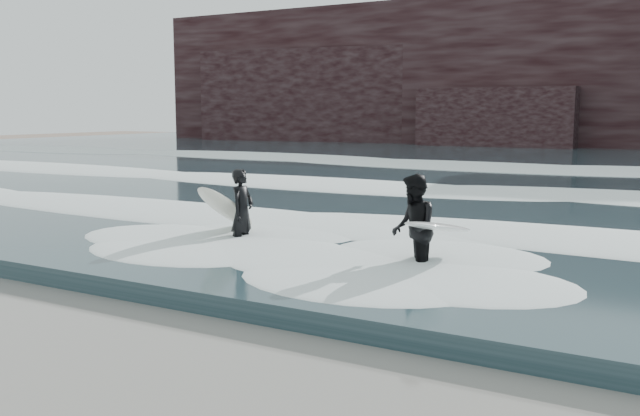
{
  "coord_description": "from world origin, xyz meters",
  "views": [
    {
      "loc": [
        5.25,
        -3.91,
        2.63
      ],
      "look_at": [
        -0.67,
        6.26,
        1.0
      ],
      "focal_mm": 40.0,
      "sensor_mm": 36.0,
      "label": 1
    }
  ],
  "objects": [
    {
      "name": "surfer_right",
      "position": [
        1.17,
        6.03,
        0.84
      ],
      "size": [
        1.22,
        2.17,
        1.67
      ],
      "color": "black",
      "rests_on": "ground"
    },
    {
      "name": "surfer_left",
      "position": [
        -2.58,
        6.51,
        0.79
      ],
      "size": [
        1.15,
        2.17,
        1.56
      ],
      "color": "black",
      "rests_on": "ground"
    },
    {
      "name": "sea",
      "position": [
        0.0,
        29.0,
        0.15
      ],
      "size": [
        90.0,
        52.0,
        0.3
      ],
      "primitive_type": "cube",
      "color": "#24383F",
      "rests_on": "ground"
    },
    {
      "name": "ground",
      "position": [
        0.0,
        0.0,
        0.0
      ],
      "size": [
        120.0,
        120.0,
        0.0
      ],
      "primitive_type": "plane",
      "color": "#876753",
      "rests_on": "ground"
    },
    {
      "name": "foam_mid",
      "position": [
        0.0,
        16.0,
        0.42
      ],
      "size": [
        60.0,
        4.0,
        0.24
      ],
      "primitive_type": "ellipsoid",
      "color": "white",
      "rests_on": "sea"
    },
    {
      "name": "foam_far",
      "position": [
        0.0,
        25.0,
        0.45
      ],
      "size": [
        60.0,
        4.8,
        0.3
      ],
      "primitive_type": "ellipsoid",
      "color": "white",
      "rests_on": "sea"
    },
    {
      "name": "foam_near",
      "position": [
        0.0,
        9.0,
        0.4
      ],
      "size": [
        60.0,
        3.2,
        0.2
      ],
      "primitive_type": "ellipsoid",
      "color": "white",
      "rests_on": "sea"
    }
  ]
}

